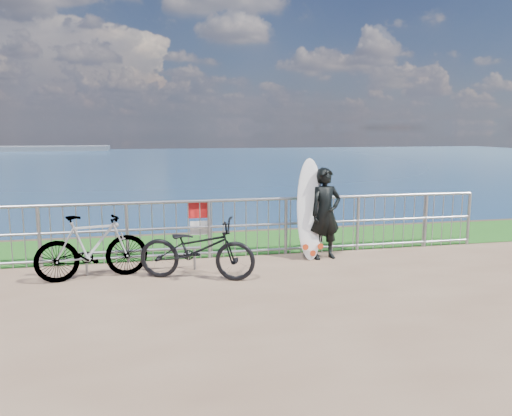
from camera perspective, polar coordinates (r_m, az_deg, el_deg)
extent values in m
plane|color=#195417|center=(10.70, -3.36, -4.04)|extent=(120.00, 120.00, 0.00)
cube|color=brown|center=(12.62, -4.10, -13.97)|extent=(120.00, 0.30, 5.00)
plane|color=navy|center=(97.90, -11.09, 4.62)|extent=(260.00, 260.00, 0.00)
cylinder|color=gray|center=(9.43, -2.41, 0.91)|extent=(10.00, 0.06, 0.06)
cylinder|color=gray|center=(9.51, -2.39, -2.04)|extent=(10.00, 0.05, 0.05)
cylinder|color=gray|center=(9.62, -2.37, -4.99)|extent=(10.00, 0.05, 0.05)
cylinder|color=gray|center=(9.60, -23.49, -3.04)|extent=(0.06, 0.06, 1.10)
cylinder|color=gray|center=(9.41, -14.50, -2.80)|extent=(0.06, 0.06, 1.10)
cylinder|color=gray|center=(9.45, -5.38, -2.48)|extent=(0.06, 0.06, 1.10)
cylinder|color=gray|center=(9.74, 3.43, -2.12)|extent=(0.06, 0.06, 1.10)
cylinder|color=gray|center=(10.23, 11.56, -1.74)|extent=(0.06, 0.06, 1.10)
cylinder|color=gray|center=(10.91, 18.80, -1.37)|extent=(0.06, 0.06, 1.10)
cylinder|color=gray|center=(11.45, 23.11, -1.14)|extent=(0.06, 0.06, 1.10)
cube|color=red|center=(9.43, -6.52, -0.25)|extent=(0.42, 0.02, 0.30)
cube|color=white|center=(9.42, -6.51, -0.25)|extent=(0.38, 0.01, 0.08)
cube|color=white|center=(9.49, -6.48, -2.27)|extent=(0.36, 0.02, 0.26)
imported|color=black|center=(9.44, 7.94, -0.64)|extent=(0.69, 0.51, 1.72)
ellipsoid|color=white|center=(9.40, 6.19, -0.08)|extent=(0.57, 0.52, 1.90)
cone|color=#BF3614|center=(9.38, 5.50, -4.34)|extent=(0.11, 0.21, 0.11)
cone|color=#BF3614|center=(9.47, 7.18, -4.24)|extent=(0.11, 0.21, 0.11)
cone|color=#BF3614|center=(9.45, 6.33, -5.02)|extent=(0.11, 0.21, 0.11)
imported|color=black|center=(8.19, -6.76, -4.65)|extent=(2.03, 1.28, 1.01)
imported|color=black|center=(8.55, -18.23, -4.26)|extent=(1.85, 0.84, 1.07)
cylinder|color=gray|center=(8.72, -12.97, -4.76)|extent=(2.00, 0.05, 0.05)
cylinder|color=gray|center=(8.84, -18.80, -6.14)|extent=(0.04, 0.04, 0.39)
cylinder|color=gray|center=(8.80, -7.04, -5.78)|extent=(0.04, 0.04, 0.39)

